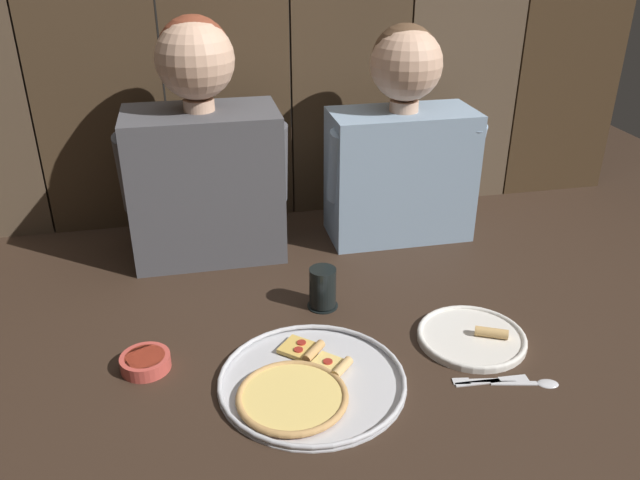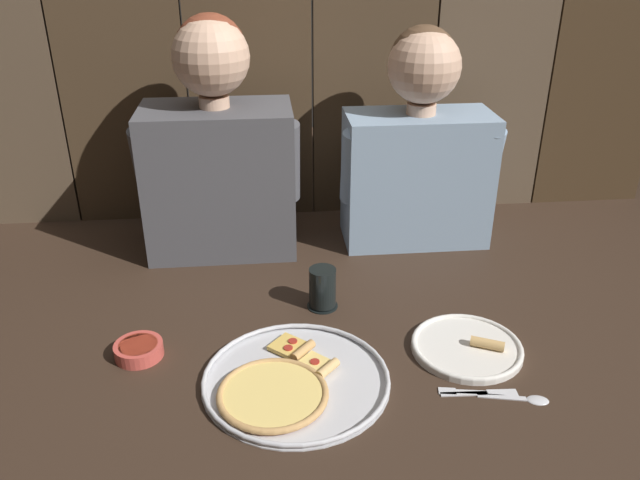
% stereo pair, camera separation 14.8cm
% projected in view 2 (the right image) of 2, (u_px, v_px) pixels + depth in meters
% --- Properties ---
extents(ground_plane, '(3.20, 3.20, 0.00)m').
position_uv_depth(ground_plane, '(338.00, 328.00, 1.48)').
color(ground_plane, '#332319').
extents(pizza_tray, '(0.39, 0.39, 0.03)m').
position_uv_depth(pizza_tray, '(289.00, 383.00, 1.29)').
color(pizza_tray, silver).
rests_on(pizza_tray, ground).
extents(dinner_plate, '(0.24, 0.24, 0.03)m').
position_uv_depth(dinner_plate, '(467.00, 347.00, 1.40)').
color(dinner_plate, white).
rests_on(dinner_plate, ground).
extents(drinking_glass, '(0.08, 0.08, 0.10)m').
position_uv_depth(drinking_glass, '(322.00, 288.00, 1.54)').
color(drinking_glass, black).
rests_on(drinking_glass, ground).
extents(dipping_bowl, '(0.10, 0.10, 0.03)m').
position_uv_depth(dipping_bowl, '(139.00, 349.00, 1.38)').
color(dipping_bowl, '#CC4C42').
rests_on(dipping_bowl, ground).
extents(table_fork, '(0.13, 0.04, 0.01)m').
position_uv_depth(table_fork, '(468.00, 392.00, 1.28)').
color(table_fork, silver).
rests_on(table_fork, ground).
extents(table_knife, '(0.16, 0.03, 0.01)m').
position_uv_depth(table_knife, '(480.00, 393.00, 1.27)').
color(table_knife, silver).
rests_on(table_knife, ground).
extents(table_spoon, '(0.14, 0.05, 0.01)m').
position_uv_depth(table_spoon, '(526.00, 398.00, 1.26)').
color(table_spoon, silver).
rests_on(table_spoon, ground).
extents(diner_left, '(0.44, 0.24, 0.64)m').
position_uv_depth(diner_left, '(218.00, 150.00, 1.72)').
color(diner_left, '#4C4C51').
rests_on(diner_left, ground).
extents(diner_right, '(0.44, 0.21, 0.61)m').
position_uv_depth(diner_right, '(419.00, 147.00, 1.78)').
color(diner_right, '#849EB7').
rests_on(diner_right, ground).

